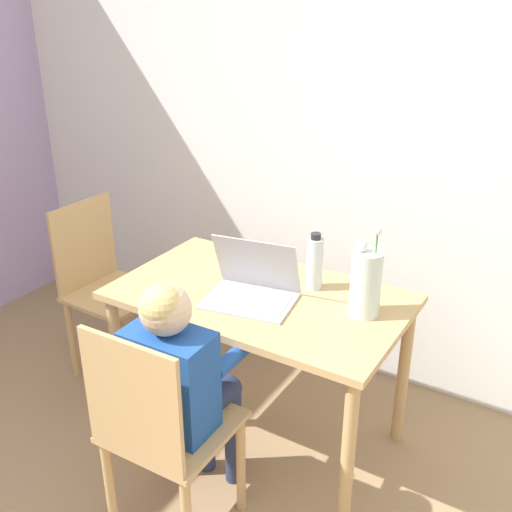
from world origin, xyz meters
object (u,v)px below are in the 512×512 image
Objects in this scene: flower_vase at (366,281)px; water_bottle at (315,263)px; chair_spare at (106,287)px; chair_occupied at (161,433)px; person_seated at (181,374)px; laptop at (253,285)px.

water_bottle is at bearing 159.36° from flower_vase.
chair_spare is at bearing -174.60° from water_bottle.
chair_occupied is 0.90m from water_bottle.
person_seated reaches higher than chair_spare.
person_seated is 2.61× the size of laptop.
laptop is at bearing -128.71° from water_bottle.
chair_occupied is 1.17m from chair_spare.
flower_vase is 0.28m from water_bottle.
laptop reaches higher than chair_occupied.
flower_vase is (0.43, 0.58, 0.22)m from person_seated.
flower_vase reaches higher than person_seated.
laptop is 0.45m from flower_vase.
person_seated is 4.16× the size of water_bottle.
flower_vase is 1.48× the size of water_bottle.
chair_occupied is 0.91m from flower_vase.
laptop is 0.27m from water_bottle.
water_bottle is at bearing -82.48° from chair_spare.
person_seated reaches higher than laptop.
water_bottle reaches higher than chair_occupied.
laptop is (0.94, -0.10, 0.31)m from chair_spare.
chair_occupied is 2.50× the size of flower_vase.
chair_spare is 0.99m from laptop.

